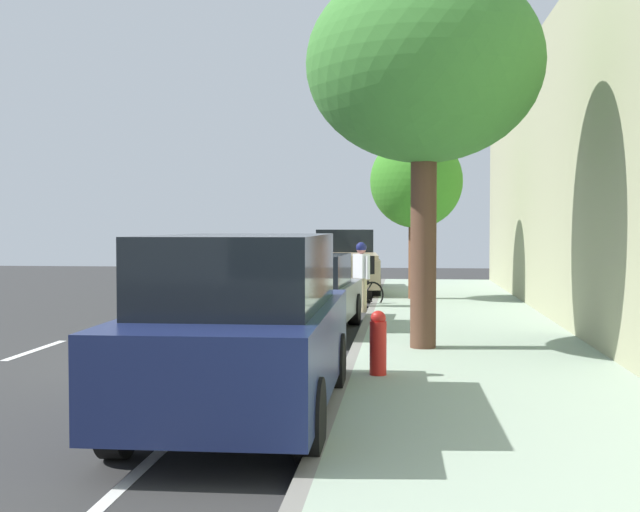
{
  "coord_description": "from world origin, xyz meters",
  "views": [
    {
      "loc": [
        2.99,
        -12.38,
        2.1
      ],
      "look_at": [
        0.98,
        7.02,
        1.35
      ],
      "focal_mm": 46.05,
      "sensor_mm": 36.0,
      "label": 1
    }
  ],
  "objects": [
    {
      "name": "ground",
      "position": [
        0.0,
        0.0,
        0.0
      ],
      "size": [
        55.1,
        55.1,
        0.0
      ],
      "primitive_type": "plane",
      "color": "#313131"
    },
    {
      "name": "sidewalk",
      "position": [
        4.14,
        0.0,
        0.07
      ],
      "size": [
        3.69,
        34.44,
        0.14
      ],
      "primitive_type": "cube",
      "color": "#9AAD9A",
      "rests_on": "ground"
    },
    {
      "name": "curb_edge",
      "position": [
        2.22,
        0.0,
        0.07
      ],
      "size": [
        0.16,
        34.44,
        0.14
      ],
      "primitive_type": "cube",
      "color": "gray",
      "rests_on": "ground"
    },
    {
      "name": "lane_stripe_bike_edge",
      "position": [
        0.75,
        0.0,
        0.0
      ],
      "size": [
        0.12,
        34.44,
        0.01
      ],
      "primitive_type": "cube",
      "color": "white",
      "rests_on": "ground"
    },
    {
      "name": "building_facade",
      "position": [
        6.23,
        0.0,
        3.26
      ],
      "size": [
        0.5,
        34.44,
        6.51
      ],
      "primitive_type": "cube",
      "color": "#9F9E7B",
      "rests_on": "ground"
    },
    {
      "name": "parked_suv_dark_blue_second",
      "position": [
        1.28,
        -3.84,
        1.03
      ],
      "size": [
        2.0,
        4.72,
        1.99
      ],
      "color": "navy",
      "rests_on": "ground"
    },
    {
      "name": "parked_sedan_grey_mid",
      "position": [
        1.07,
        3.37,
        0.75
      ],
      "size": [
        2.0,
        4.48,
        1.52
      ],
      "color": "slate",
      "rests_on": "ground"
    },
    {
      "name": "parked_pickup_tan_far",
      "position": [
        1.19,
        12.08,
        0.9
      ],
      "size": [
        2.3,
        5.42,
        1.95
      ],
      "color": "tan",
      "rests_on": "ground"
    },
    {
      "name": "bicycle_at_curb",
      "position": [
        1.75,
        7.72,
        0.37
      ],
      "size": [
        1.45,
        1.01,
        0.74
      ],
      "color": "black",
      "rests_on": "ground"
    },
    {
      "name": "cyclist_with_backpack",
      "position": [
        1.97,
        7.29,
        1.02
      ],
      "size": [
        0.54,
        0.55,
        1.68
      ],
      "color": "#C6B284",
      "rests_on": "ground"
    },
    {
      "name": "street_tree_near_cyclist",
      "position": [
        3.28,
        0.71,
        4.59
      ],
      "size": [
        3.73,
        3.73,
        6.03
      ],
      "color": "brown",
      "rests_on": "sidewalk"
    },
    {
      "name": "street_tree_mid_block",
      "position": [
        3.28,
        9.46,
        3.2
      ],
      "size": [
        2.44,
        2.44,
        4.34
      ],
      "color": "brown",
      "rests_on": "sidewalk"
    },
    {
      "name": "fire_hydrant",
      "position": [
        2.65,
        -1.74,
        0.57
      ],
      "size": [
        0.22,
        0.22,
        0.84
      ],
      "color": "red",
      "rests_on": "sidewalk"
    }
  ]
}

